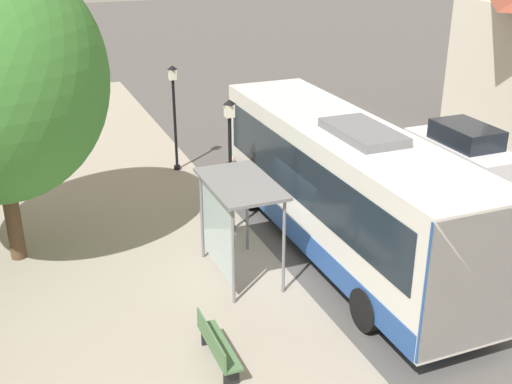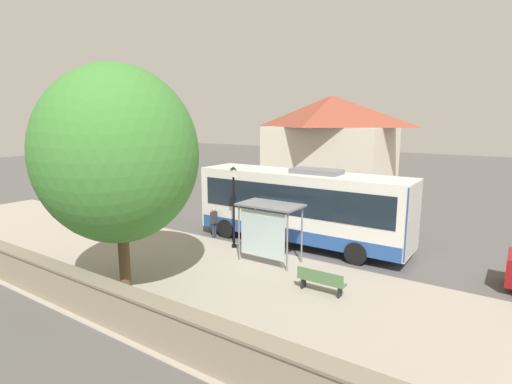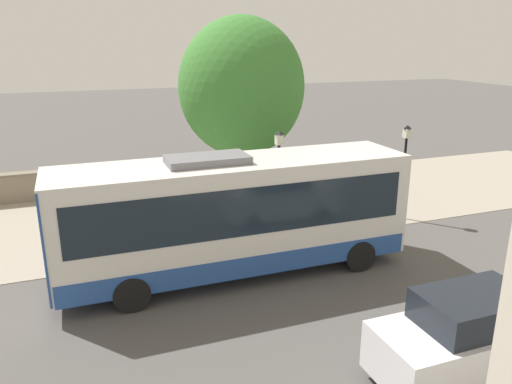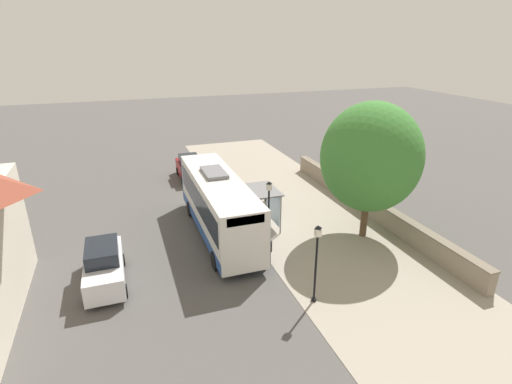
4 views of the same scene
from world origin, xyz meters
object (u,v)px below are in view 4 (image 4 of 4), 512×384
(shade_tree, at_px, (371,157))
(pedestrian, at_px, (268,249))
(bus_shelter, at_px, (266,196))
(parked_car_far_lane, at_px, (104,266))
(street_lamp_near, at_px, (316,257))
(bench, at_px, (271,198))
(street_lamp_far, at_px, (269,209))
(parked_car_behind_bus, at_px, (190,168))
(bus, at_px, (218,204))

(shade_tree, bearing_deg, pedestrian, 10.36)
(bus_shelter, bearing_deg, parked_car_far_lane, 18.60)
(pedestrian, distance_m, street_lamp_near, 3.94)
(bench, relative_size, parked_car_far_lane, 0.40)
(pedestrian, height_order, street_lamp_far, street_lamp_far)
(street_lamp_near, distance_m, parked_car_far_lane, 10.16)
(parked_car_behind_bus, bearing_deg, bus_shelter, 104.33)
(street_lamp_near, bearing_deg, bus_shelter, -94.65)
(bus_shelter, bearing_deg, bench, -116.47)
(bus_shelter, bearing_deg, parked_car_behind_bus, -75.67)
(street_lamp_near, distance_m, parked_car_behind_bus, 18.87)
(pedestrian, relative_size, bench, 0.92)
(bus_shelter, height_order, street_lamp_near, street_lamp_near)
(bus, xyz_separation_m, parked_car_far_lane, (6.53, 3.20, -1.00))
(pedestrian, relative_size, street_lamp_near, 0.43)
(street_lamp_far, distance_m, parked_car_far_lane, 8.95)
(shade_tree, bearing_deg, parked_car_far_lane, 0.57)
(bench, distance_m, street_lamp_near, 11.49)
(bus_shelter, bearing_deg, street_lamp_far, 72.56)
(bus_shelter, xyz_separation_m, shade_tree, (-5.12, 3.07, 2.83))
(bus_shelter, distance_m, shade_tree, 6.61)
(street_lamp_near, bearing_deg, parked_car_far_lane, -27.63)
(street_lamp_far, bearing_deg, shade_tree, 173.81)
(bus, xyz_separation_m, street_lamp_near, (-2.40, 7.88, 0.31))
(bus_shelter, distance_m, street_lamp_near, 7.92)
(parked_car_behind_bus, bearing_deg, parked_car_far_lane, 64.11)
(shade_tree, bearing_deg, bus_shelter, -30.95)
(bench, height_order, street_lamp_near, street_lamp_near)
(street_lamp_near, relative_size, shade_tree, 0.48)
(pedestrian, xyz_separation_m, street_lamp_near, (-0.84, 3.61, 1.34))
(bench, height_order, street_lamp_far, street_lamp_far)
(pedestrian, bearing_deg, bus_shelter, -109.10)
(parked_car_far_lane, bearing_deg, street_lamp_near, 152.37)
(street_lamp_near, distance_m, shade_tree, 7.97)
(bench, distance_m, parked_car_far_lane, 12.92)
(bus, relative_size, bench, 6.00)
(bus_shelter, relative_size, parked_car_far_lane, 0.61)
(street_lamp_near, xyz_separation_m, parked_car_behind_bus, (2.12, -18.70, -1.34))
(bus_shelter, xyz_separation_m, street_lamp_near, (0.64, 7.89, 0.18))
(street_lamp_near, bearing_deg, street_lamp_far, -88.71)
(street_lamp_near, bearing_deg, bench, -101.44)
(street_lamp_far, bearing_deg, parked_car_far_lane, 5.10)
(bench, bearing_deg, street_lamp_far, 67.27)
(street_lamp_far, distance_m, parked_car_behind_bus, 13.47)
(shade_tree, xyz_separation_m, parked_car_far_lane, (14.69, 0.15, -3.95))
(bench, bearing_deg, bus, 34.94)
(bench, distance_m, shade_tree, 8.48)
(bus, distance_m, pedestrian, 4.65)
(bus, bearing_deg, pedestrian, 110.08)
(bench, bearing_deg, parked_car_behind_bus, -60.03)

